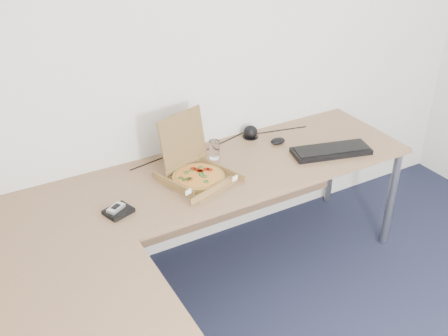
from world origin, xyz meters
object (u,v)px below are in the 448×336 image
drinking_glass (214,150)px  wallet (118,211)px  keyboard (331,151)px  desk (188,237)px  pizza_box (197,173)px

drinking_glass → wallet: size_ratio=0.86×
keyboard → desk: bearing=-150.8°
pizza_box → drinking_glass: size_ratio=3.35×
drinking_glass → keyboard: bearing=-24.8°
desk → pizza_box: (0.26, 0.41, 0.07)m
drinking_glass → wallet: (-0.69, -0.26, -0.04)m
pizza_box → keyboard: pizza_box is taller
desk → pizza_box: bearing=57.4°
drinking_glass → wallet: drinking_glass is taller
pizza_box → keyboard: (0.84, -0.13, -0.02)m
pizza_box → wallet: 0.50m
desk → drinking_glass: drinking_glass is taller
drinking_glass → keyboard: drinking_glass is taller
desk → wallet: bearing=126.6°
drinking_glass → wallet: bearing=-159.1°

